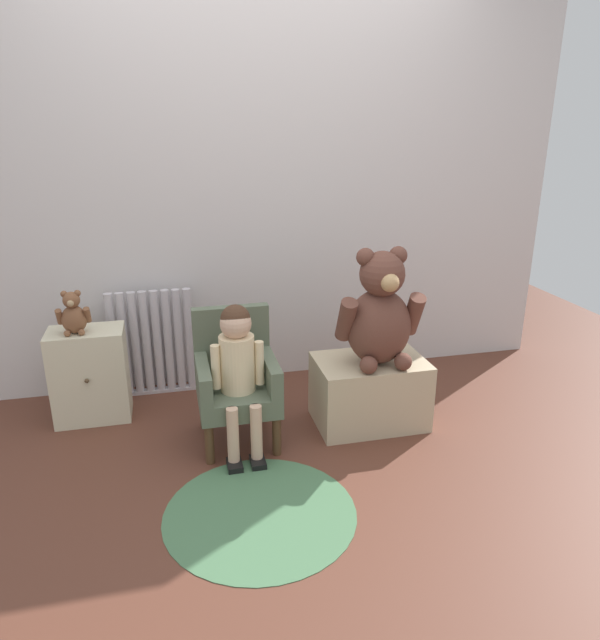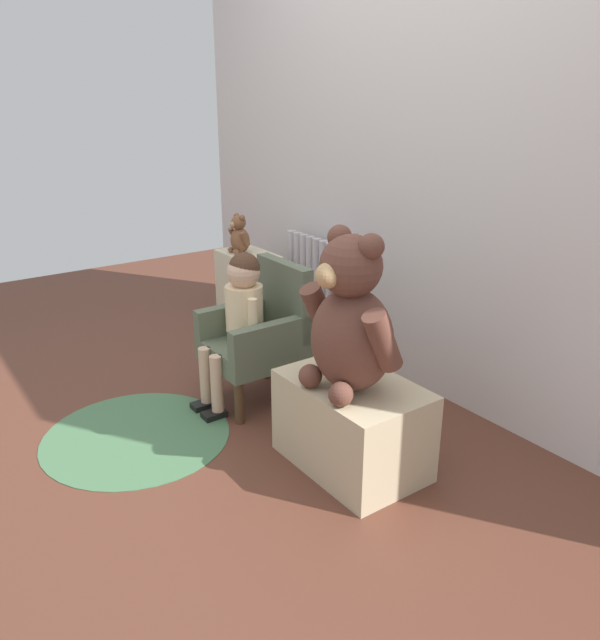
{
  "view_description": "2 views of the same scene",
  "coord_description": "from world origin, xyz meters",
  "px_view_note": "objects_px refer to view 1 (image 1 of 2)",
  "views": [
    {
      "loc": [
        -0.52,
        -2.1,
        1.54
      ],
      "look_at": [
        0.12,
        0.56,
        0.59
      ],
      "focal_mm": 32.0,
      "sensor_mm": 36.0,
      "label": 1
    },
    {
      "loc": [
        2.12,
        -0.92,
        1.43
      ],
      "look_at": [
        0.15,
        0.47,
        0.52
      ],
      "focal_mm": 35.0,
      "sensor_mm": 36.0,
      "label": 2
    }
  ],
  "objects_px": {
    "radiator": "(152,343)",
    "small_teddy_bear": "(73,315)",
    "small_dresser": "(90,375)",
    "child_armchair": "(236,378)",
    "child_figure": "(238,358)",
    "low_bench": "(369,391)",
    "large_teddy_bear": "(380,314)",
    "floor_rug": "(260,513)"
  },
  "relations": [
    {
      "from": "low_bench",
      "to": "large_teddy_bear",
      "type": "relative_size",
      "value": 0.95
    },
    {
      "from": "child_figure",
      "to": "large_teddy_bear",
      "type": "height_order",
      "value": "large_teddy_bear"
    },
    {
      "from": "small_teddy_bear",
      "to": "floor_rug",
      "type": "height_order",
      "value": "small_teddy_bear"
    },
    {
      "from": "radiator",
      "to": "child_figure",
      "type": "height_order",
      "value": "child_figure"
    },
    {
      "from": "small_dresser",
      "to": "radiator",
      "type": "bearing_deg",
      "value": 35.67
    },
    {
      "from": "small_dresser",
      "to": "floor_rug",
      "type": "bearing_deg",
      "value": -54.01
    },
    {
      "from": "child_armchair",
      "to": "floor_rug",
      "type": "bearing_deg",
      "value": -89.54
    },
    {
      "from": "small_dresser",
      "to": "child_figure",
      "type": "relative_size",
      "value": 0.69
    },
    {
      "from": "large_teddy_bear",
      "to": "floor_rug",
      "type": "height_order",
      "value": "large_teddy_bear"
    },
    {
      "from": "child_armchair",
      "to": "small_teddy_bear",
      "type": "height_order",
      "value": "small_teddy_bear"
    },
    {
      "from": "child_armchair",
      "to": "low_bench",
      "type": "xyz_separation_m",
      "value": [
        0.71,
        -0.02,
        -0.15
      ]
    },
    {
      "from": "child_armchair",
      "to": "small_dresser",
      "type": "bearing_deg",
      "value": 153.05
    },
    {
      "from": "low_bench",
      "to": "small_teddy_bear",
      "type": "bearing_deg",
      "value": 166.11
    },
    {
      "from": "child_armchair",
      "to": "low_bench",
      "type": "height_order",
      "value": "child_armchair"
    },
    {
      "from": "child_figure",
      "to": "low_bench",
      "type": "relative_size",
      "value": 1.28
    },
    {
      "from": "child_figure",
      "to": "small_teddy_bear",
      "type": "bearing_deg",
      "value": 149.79
    },
    {
      "from": "large_teddy_bear",
      "to": "small_teddy_bear",
      "type": "height_order",
      "value": "large_teddy_bear"
    },
    {
      "from": "radiator",
      "to": "floor_rug",
      "type": "bearing_deg",
      "value": -71.68
    },
    {
      "from": "small_dresser",
      "to": "floor_rug",
      "type": "distance_m",
      "value": 1.29
    },
    {
      "from": "small_dresser",
      "to": "large_teddy_bear",
      "type": "xyz_separation_m",
      "value": [
        1.47,
        -0.44,
        0.37
      ]
    },
    {
      "from": "child_figure",
      "to": "large_teddy_bear",
      "type": "xyz_separation_m",
      "value": [
        0.73,
        0.04,
        0.15
      ]
    },
    {
      "from": "child_armchair",
      "to": "large_teddy_bear",
      "type": "relative_size",
      "value": 1.09
    },
    {
      "from": "large_teddy_bear",
      "to": "radiator",
      "type": "bearing_deg",
      "value": 149.32
    },
    {
      "from": "child_armchair",
      "to": "floor_rug",
      "type": "height_order",
      "value": "child_armchair"
    },
    {
      "from": "small_dresser",
      "to": "low_bench",
      "type": "relative_size",
      "value": 0.89
    },
    {
      "from": "child_figure",
      "to": "low_bench",
      "type": "bearing_deg",
      "value": 6.94
    },
    {
      "from": "small_teddy_bear",
      "to": "small_dresser",
      "type": "bearing_deg",
      "value": 41.5
    },
    {
      "from": "child_armchair",
      "to": "small_teddy_bear",
      "type": "relative_size",
      "value": 2.88
    },
    {
      "from": "child_armchair",
      "to": "large_teddy_bear",
      "type": "distance_m",
      "value": 0.79
    },
    {
      "from": "small_dresser",
      "to": "child_figure",
      "type": "xyz_separation_m",
      "value": [
        0.74,
        -0.49,
        0.23
      ]
    },
    {
      "from": "small_dresser",
      "to": "large_teddy_bear",
      "type": "relative_size",
      "value": 0.84
    },
    {
      "from": "radiator",
      "to": "child_figure",
      "type": "relative_size",
      "value": 0.86
    },
    {
      "from": "child_armchair",
      "to": "floor_rug",
      "type": "xyz_separation_m",
      "value": [
        0.01,
        -0.65,
        -0.33
      ]
    },
    {
      "from": "small_dresser",
      "to": "large_teddy_bear",
      "type": "height_order",
      "value": "large_teddy_bear"
    },
    {
      "from": "floor_rug",
      "to": "radiator",
      "type": "bearing_deg",
      "value": 108.32
    },
    {
      "from": "large_teddy_bear",
      "to": "small_teddy_bear",
      "type": "relative_size",
      "value": 2.65
    },
    {
      "from": "child_armchair",
      "to": "large_teddy_bear",
      "type": "bearing_deg",
      "value": -5.09
    },
    {
      "from": "small_dresser",
      "to": "child_armchair",
      "type": "height_order",
      "value": "child_armchair"
    },
    {
      "from": "small_dresser",
      "to": "small_teddy_bear",
      "type": "xyz_separation_m",
      "value": [
        -0.04,
        -0.03,
        0.36
      ]
    },
    {
      "from": "radiator",
      "to": "small_teddy_bear",
      "type": "distance_m",
      "value": 0.54
    },
    {
      "from": "small_dresser",
      "to": "low_bench",
      "type": "xyz_separation_m",
      "value": [
        1.45,
        -0.4,
        -0.07
      ]
    },
    {
      "from": "small_dresser",
      "to": "child_armchair",
      "type": "bearing_deg",
      "value": -26.95
    }
  ]
}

